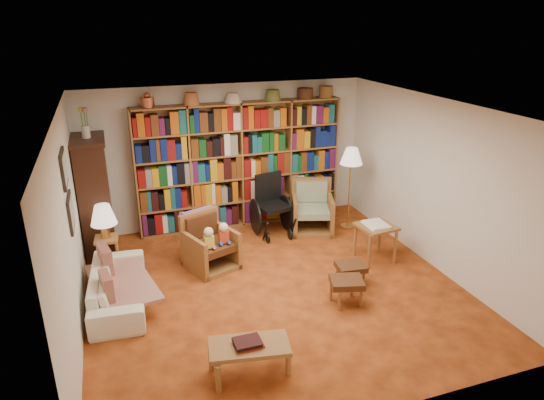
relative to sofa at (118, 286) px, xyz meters
name	(u,v)px	position (x,y,z in m)	size (l,w,h in m)	color
floor	(273,287)	(2.05, -0.31, -0.25)	(5.00, 5.00, 0.00)	#BB531C
ceiling	(274,109)	(2.05, -0.31, 2.25)	(5.00, 5.00, 0.00)	white
wall_back	(227,156)	(2.05, 2.19, 1.00)	(5.00, 5.00, 0.00)	silver
wall_front	(370,305)	(2.05, -2.81, 1.00)	(5.00, 5.00, 0.00)	silver
wall_left	(69,230)	(-0.45, -0.31, 1.00)	(5.00, 5.00, 0.00)	silver
wall_right	(434,184)	(4.55, -0.31, 1.00)	(5.00, 5.00, 0.00)	silver
bookshelf	(241,161)	(2.25, 2.02, 0.93)	(3.60, 0.30, 2.42)	#985B2F
curio_cabinet	(95,195)	(-0.20, 1.69, 0.71)	(0.50, 0.95, 2.40)	#36170E
framed_pictures	(68,191)	(-0.43, -0.01, 1.38)	(0.03, 0.52, 0.97)	black
sofa	(118,286)	(0.00, 0.00, 0.00)	(0.66, 1.68, 0.49)	#F0E7CB
sofa_throw	(122,282)	(0.05, 0.00, 0.05)	(0.72, 1.35, 0.04)	#BFB68B
cushion_left	(105,262)	(-0.13, 0.35, 0.20)	(0.13, 0.40, 0.40)	maroon
cushion_right	(107,287)	(-0.13, -0.35, 0.20)	(0.11, 0.36, 0.36)	maroon
side_table_lamp	(107,246)	(-0.10, 1.04, 0.10)	(0.36, 0.36, 0.49)	#985B2F
table_lamp	(103,216)	(-0.10, 1.04, 0.60)	(0.38, 0.38, 0.52)	gold
armchair_leather	(210,244)	(1.36, 0.62, 0.10)	(0.89, 0.89, 0.84)	#985B2F
armchair_sage	(310,211)	(3.32, 1.37, 0.09)	(0.93, 0.93, 0.88)	#985B2F
wheelchair	(271,206)	(2.63, 1.48, 0.23)	(0.60, 0.83, 1.03)	black
floor_lamp	(351,159)	(3.99, 1.22, 1.02)	(0.39, 0.39, 1.46)	gold
side_table_papers	(376,231)	(3.80, -0.05, 0.25)	(0.58, 0.58, 0.62)	#985B2F
footstool_a	(347,284)	(2.82, -1.00, 0.05)	(0.50, 0.46, 0.36)	#462412
footstool_b	(351,268)	(3.09, -0.61, 0.03)	(0.42, 0.37, 0.33)	#462412
coffee_table	(249,348)	(1.24, -1.86, 0.06)	(0.90, 0.56, 0.41)	#985B2F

